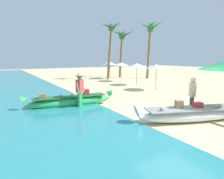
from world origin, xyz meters
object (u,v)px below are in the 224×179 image
object	(u,v)px
boat_green_midground	(70,101)
person_tourist_customer	(192,94)
boat_white_foreground	(193,114)
palm_tree_tall_inland	(111,34)
palm_tree_leaning_seaward	(123,39)
palm_tree_mid_cluster	(150,32)
person_vendor_hatted	(80,88)

from	to	relation	value
boat_green_midground	person_tourist_customer	world-z (taller)	person_tourist_customer
boat_white_foreground	palm_tree_tall_inland	xyz separation A→B (m)	(4.91, 14.26, 4.66)
palm_tree_leaning_seaward	palm_tree_mid_cluster	world-z (taller)	palm_tree_mid_cluster
boat_white_foreground	person_tourist_customer	xyz separation A→B (m)	(0.72, 0.61, 0.61)
person_tourist_customer	palm_tree_mid_cluster	xyz separation A→B (m)	(8.44, 12.20, 4.37)
palm_tree_mid_cluster	boat_green_midground	bearing A→B (deg)	-146.10
palm_tree_leaning_seaward	palm_tree_mid_cluster	bearing A→B (deg)	-58.24
boat_white_foreground	palm_tree_leaning_seaward	distance (m)	17.90
person_vendor_hatted	person_tourist_customer	size ratio (longest dim) A/B	1.07
boat_green_midground	person_tourist_customer	bearing A→B (deg)	-44.06
boat_white_foreground	palm_tree_tall_inland	distance (m)	15.79
boat_green_midground	palm_tree_leaning_seaward	world-z (taller)	palm_tree_leaning_seaward
boat_white_foreground	person_vendor_hatted	xyz separation A→B (m)	(-2.95, 3.94, 0.69)
boat_white_foreground	palm_tree_leaning_seaward	xyz separation A→B (m)	(7.36, 15.72, 4.37)
person_tourist_customer	palm_tree_leaning_seaward	xyz separation A→B (m)	(6.64, 15.11, 3.76)
boat_green_midground	palm_tree_mid_cluster	bearing A→B (deg)	33.90
palm_tree_tall_inland	palm_tree_leaning_seaward	size ratio (longest dim) A/B	1.09
boat_white_foreground	palm_tree_tall_inland	world-z (taller)	palm_tree_tall_inland
person_tourist_customer	palm_tree_tall_inland	world-z (taller)	palm_tree_tall_inland
palm_tree_leaning_seaward	person_vendor_hatted	bearing A→B (deg)	-131.18
person_tourist_customer	palm_tree_mid_cluster	bearing A→B (deg)	55.31
palm_tree_leaning_seaward	person_tourist_customer	bearing A→B (deg)	-113.72
boat_white_foreground	palm_tree_mid_cluster	distance (m)	16.52
boat_green_midground	person_tourist_customer	distance (m)	5.57
palm_tree_mid_cluster	person_tourist_customer	bearing A→B (deg)	-124.69
boat_white_foreground	person_tourist_customer	size ratio (longest dim) A/B	2.84
palm_tree_mid_cluster	person_vendor_hatted	bearing A→B (deg)	-143.78
boat_white_foreground	boat_green_midground	world-z (taller)	boat_white_foreground
person_vendor_hatted	person_tourist_customer	distance (m)	4.95
boat_white_foreground	palm_tree_leaning_seaward	bearing A→B (deg)	64.93
person_tourist_customer	palm_tree_leaning_seaward	world-z (taller)	palm_tree_leaning_seaward
palm_tree_tall_inland	palm_tree_mid_cluster	world-z (taller)	palm_tree_mid_cluster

